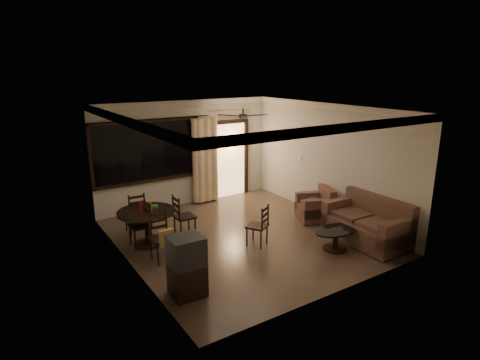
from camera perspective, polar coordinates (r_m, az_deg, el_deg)
ground at (r=8.94m, az=0.40°, el=-8.05°), size 5.50×5.50×0.00m
room_shell at (r=10.16m, az=-2.27°, el=5.63°), size 5.50×6.70×5.50m
dining_table at (r=8.57m, az=-13.12°, el=-5.29°), size 1.20×1.20×0.97m
dining_chair_west at (r=8.65m, az=-13.90°, el=-7.34°), size 0.43×0.43×0.95m
dining_chair_east at (r=8.96m, az=-7.93°, el=-6.20°), size 0.43×0.43×0.95m
dining_chair_south at (r=7.93m, az=-10.91°, el=-9.15°), size 0.43×0.48×0.95m
dining_chair_north at (r=9.38m, az=-14.61°, el=-5.56°), size 0.43×0.43×0.95m
tv_cabinet at (r=6.65m, az=-7.56°, el=-12.04°), size 0.56×0.50×1.02m
sofa at (r=9.01m, az=17.77°, el=-6.05°), size 1.01×1.81×0.95m
armchair at (r=9.98m, az=10.87°, el=-3.77°), size 1.02×1.02×0.78m
coffee_table at (r=8.46m, az=13.44°, el=-7.76°), size 1.00×0.60×0.44m
side_chair at (r=8.45m, az=2.51°, el=-7.57°), size 0.54×0.54×0.89m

